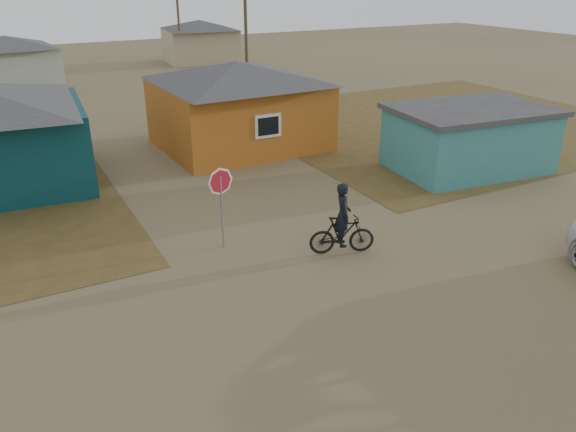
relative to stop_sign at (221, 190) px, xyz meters
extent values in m
plane|color=brown|center=(2.19, -4.49, -1.84)|extent=(120.00, 120.00, 0.00)
cube|color=brown|center=(16.19, 8.51, -1.84)|extent=(20.00, 18.00, 0.00)
cube|color=#A65919|center=(4.69, 9.51, -0.34)|extent=(7.21, 6.24, 3.00)
pyramid|color=#343437|center=(4.69, 9.51, 1.61)|extent=(7.72, 6.76, 0.90)
cube|color=silver|center=(4.69, 6.48, -0.19)|extent=(1.20, 0.06, 1.00)
cube|color=black|center=(4.69, 6.45, -0.19)|extent=(0.95, 0.04, 0.75)
cube|color=teal|center=(11.69, 2.01, -0.64)|extent=(6.39, 4.61, 2.40)
cube|color=#343437|center=(11.69, 2.01, 0.66)|extent=(6.71, 4.93, 0.20)
cube|color=#939F89|center=(-3.81, 29.51, -0.44)|extent=(6.49, 5.60, 2.80)
pyramid|color=#343437|center=(-3.81, 29.51, 1.36)|extent=(7.04, 6.15, 0.80)
cube|color=tan|center=(12.19, 35.51, -0.44)|extent=(6.41, 5.50, 2.80)
pyramid|color=#343437|center=(12.19, 35.51, 1.36)|extent=(6.95, 6.05, 0.80)
cylinder|color=#4C402E|center=(8.69, 17.51, 2.16)|extent=(0.20, 0.20, 8.00)
cylinder|color=#4C402E|center=(9.69, 33.51, 2.16)|extent=(0.20, 0.20, 8.00)
cylinder|color=gray|center=(0.00, 0.00, -0.71)|extent=(0.07, 0.07, 2.25)
imported|color=black|center=(2.93, -1.99, -1.26)|extent=(2.00, 1.19, 1.16)
imported|color=black|center=(2.93, -1.99, -0.61)|extent=(0.67, 0.81, 1.90)
camera|label=1|loc=(-5.38, -14.25, 5.82)|focal=35.00mm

